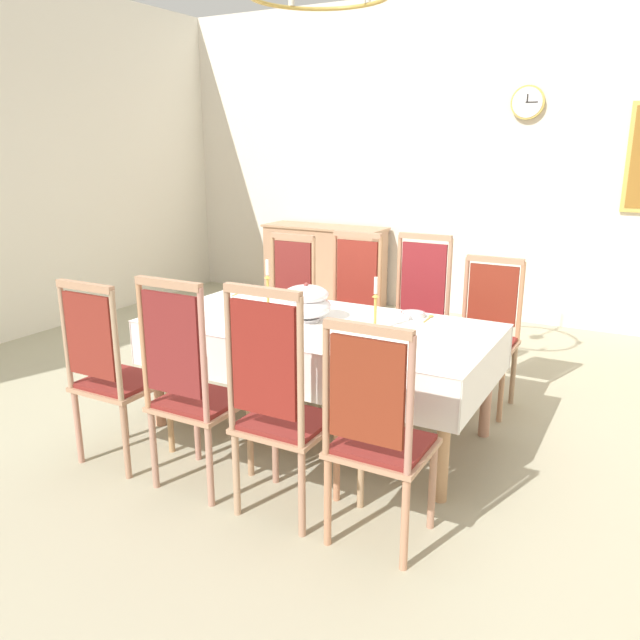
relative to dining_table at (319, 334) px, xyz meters
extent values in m
cube|color=#AFAA8D|center=(0.00, -0.08, -0.68)|extent=(7.05, 6.81, 0.04)
cube|color=silver|center=(0.00, 3.36, 0.99)|extent=(7.05, 0.08, 3.29)
cylinder|color=tan|center=(-0.97, -0.44, -0.31)|extent=(0.07, 0.07, 0.70)
cylinder|color=tan|center=(0.97, -0.44, -0.31)|extent=(0.07, 0.07, 0.70)
cylinder|color=tan|center=(-0.97, 0.44, -0.31)|extent=(0.07, 0.07, 0.70)
cylinder|color=tan|center=(0.97, 0.44, -0.31)|extent=(0.07, 0.07, 0.70)
cube|color=tan|center=(0.00, 0.00, 0.00)|extent=(2.02, 0.96, 0.08)
cube|color=tan|center=(0.00, 0.00, 0.06)|extent=(2.14, 1.08, 0.03)
cube|color=white|center=(0.00, 0.00, 0.07)|extent=(2.16, 1.10, 0.00)
cube|color=white|center=(0.00, -0.54, -0.07)|extent=(2.16, 0.00, 0.29)
cube|color=white|center=(0.00, 0.54, -0.07)|extent=(2.16, 0.00, 0.29)
cube|color=white|center=(-1.07, 0.00, -0.07)|extent=(0.00, 1.10, 0.29)
cube|color=white|center=(1.07, 0.00, -0.07)|extent=(0.00, 1.10, 0.29)
cylinder|color=tan|center=(-1.02, -0.70, -0.43)|extent=(0.04, 0.04, 0.45)
cylinder|color=tan|center=(-0.64, -0.70, -0.43)|extent=(0.04, 0.04, 0.45)
cylinder|color=tan|center=(-1.02, -1.06, -0.43)|extent=(0.04, 0.04, 0.45)
cylinder|color=tan|center=(-0.64, -1.06, -0.43)|extent=(0.04, 0.04, 0.45)
cube|color=tan|center=(-0.83, -0.88, -0.20)|extent=(0.44, 0.42, 0.03)
cube|color=maroon|center=(-0.83, -0.88, -0.17)|extent=(0.40, 0.38, 0.02)
cylinder|color=tan|center=(-1.03, -1.07, 0.12)|extent=(0.03, 0.03, 0.61)
cylinder|color=tan|center=(-0.64, -1.07, 0.12)|extent=(0.03, 0.03, 0.61)
cube|color=maroon|center=(-0.83, -1.07, 0.15)|extent=(0.34, 0.02, 0.47)
cube|color=tan|center=(-0.83, -1.07, 0.43)|extent=(0.40, 0.04, 0.04)
cylinder|color=tan|center=(-0.64, 0.70, -0.43)|extent=(0.04, 0.04, 0.45)
cylinder|color=tan|center=(-1.02, 0.70, -0.43)|extent=(0.04, 0.04, 0.45)
cylinder|color=tan|center=(-0.64, 1.06, -0.43)|extent=(0.04, 0.04, 0.45)
cylinder|color=tan|center=(-1.02, 1.06, -0.43)|extent=(0.04, 0.04, 0.45)
cube|color=tan|center=(-0.83, 0.88, -0.20)|extent=(0.44, 0.42, 0.03)
cube|color=maroon|center=(-0.83, 0.88, -0.17)|extent=(0.40, 0.38, 0.02)
cylinder|color=tan|center=(-0.64, 1.07, 0.12)|extent=(0.03, 0.03, 0.61)
cylinder|color=tan|center=(-1.03, 1.07, 0.12)|extent=(0.03, 0.03, 0.61)
cube|color=maroon|center=(-0.83, 1.07, 0.15)|extent=(0.34, 0.02, 0.46)
cube|color=tan|center=(-0.83, 1.07, 0.43)|extent=(0.40, 0.04, 0.04)
cylinder|color=tan|center=(-0.44, -0.70, -0.43)|extent=(0.04, 0.04, 0.45)
cylinder|color=tan|center=(-0.06, -0.70, -0.43)|extent=(0.04, 0.04, 0.45)
cylinder|color=tan|center=(-0.44, -1.06, -0.43)|extent=(0.04, 0.04, 0.45)
cylinder|color=tan|center=(-0.06, -1.06, -0.43)|extent=(0.04, 0.04, 0.45)
cube|color=tan|center=(-0.25, -0.88, -0.20)|extent=(0.44, 0.42, 0.03)
cube|color=maroon|center=(-0.25, -0.88, -0.17)|extent=(0.40, 0.38, 0.02)
cylinder|color=tan|center=(-0.44, -1.07, 0.16)|extent=(0.03, 0.03, 0.69)
cylinder|color=tan|center=(-0.05, -1.07, 0.16)|extent=(0.03, 0.03, 0.69)
cube|color=maroon|center=(-0.25, -1.07, 0.19)|extent=(0.34, 0.02, 0.52)
cube|color=tan|center=(-0.25, -1.07, 0.50)|extent=(0.40, 0.04, 0.04)
cylinder|color=tan|center=(-0.06, 0.70, -0.43)|extent=(0.04, 0.04, 0.45)
cylinder|color=tan|center=(-0.44, 0.70, -0.43)|extent=(0.04, 0.04, 0.45)
cylinder|color=tan|center=(-0.06, 1.06, -0.43)|extent=(0.04, 0.04, 0.45)
cylinder|color=tan|center=(-0.44, 1.06, -0.43)|extent=(0.04, 0.04, 0.45)
cube|color=tan|center=(-0.25, 0.88, -0.20)|extent=(0.44, 0.42, 0.03)
cube|color=maroon|center=(-0.25, 0.88, -0.17)|extent=(0.40, 0.38, 0.02)
cylinder|color=tan|center=(-0.05, 1.07, 0.15)|extent=(0.03, 0.03, 0.66)
cylinder|color=tan|center=(-0.44, 1.07, 0.15)|extent=(0.03, 0.03, 0.66)
cube|color=maroon|center=(-0.25, 1.07, 0.18)|extent=(0.34, 0.02, 0.50)
cube|color=tan|center=(-0.25, 1.07, 0.48)|extent=(0.40, 0.04, 0.04)
cylinder|color=#AA7A64|center=(0.11, -0.70, -0.43)|extent=(0.04, 0.04, 0.45)
cylinder|color=tan|center=(0.49, -0.70, -0.43)|extent=(0.04, 0.04, 0.45)
cylinder|color=tan|center=(0.11, -1.06, -0.43)|extent=(0.04, 0.04, 0.45)
cylinder|color=tan|center=(0.49, -1.06, -0.43)|extent=(0.04, 0.04, 0.45)
cube|color=tan|center=(0.30, -0.88, -0.20)|extent=(0.44, 0.42, 0.03)
cube|color=maroon|center=(0.30, -0.88, -0.17)|extent=(0.40, 0.38, 0.02)
cylinder|color=tan|center=(0.10, -1.07, 0.17)|extent=(0.03, 0.03, 0.71)
cylinder|color=tan|center=(0.49, -1.07, 0.17)|extent=(0.03, 0.03, 0.71)
cube|color=maroon|center=(0.30, -1.07, 0.21)|extent=(0.34, 0.02, 0.54)
cube|color=tan|center=(0.30, -1.07, 0.53)|extent=(0.40, 0.04, 0.04)
cylinder|color=tan|center=(0.49, 0.70, -0.43)|extent=(0.04, 0.04, 0.45)
cylinder|color=tan|center=(0.11, 0.70, -0.43)|extent=(0.04, 0.04, 0.45)
cylinder|color=tan|center=(0.49, 1.06, -0.43)|extent=(0.04, 0.04, 0.45)
cylinder|color=tan|center=(0.11, 1.06, -0.43)|extent=(0.04, 0.04, 0.45)
cube|color=tan|center=(0.30, 0.88, -0.20)|extent=(0.44, 0.42, 0.03)
cube|color=maroon|center=(0.30, 0.88, -0.17)|extent=(0.40, 0.38, 0.02)
cylinder|color=tan|center=(0.49, 1.07, 0.16)|extent=(0.03, 0.03, 0.69)
cylinder|color=tan|center=(0.10, 1.07, 0.16)|extent=(0.03, 0.03, 0.69)
cube|color=maroon|center=(0.30, 1.07, 0.19)|extent=(0.34, 0.02, 0.52)
cube|color=tan|center=(0.30, 1.07, 0.50)|extent=(0.40, 0.04, 0.04)
cylinder|color=tan|center=(0.63, -0.70, -0.43)|extent=(0.04, 0.04, 0.45)
cylinder|color=tan|center=(1.01, -0.70, -0.43)|extent=(0.04, 0.04, 0.45)
cylinder|color=tan|center=(0.63, -1.06, -0.43)|extent=(0.04, 0.04, 0.45)
cylinder|color=tan|center=(1.01, -1.06, -0.43)|extent=(0.04, 0.04, 0.45)
cube|color=tan|center=(0.82, -0.88, -0.20)|extent=(0.44, 0.42, 0.03)
cube|color=maroon|center=(0.82, -0.88, -0.17)|extent=(0.40, 0.38, 0.02)
cylinder|color=tan|center=(0.62, -1.07, 0.12)|extent=(0.03, 0.03, 0.61)
cylinder|color=tan|center=(1.01, -1.07, 0.12)|extent=(0.03, 0.03, 0.61)
cube|color=maroon|center=(0.82, -1.07, 0.15)|extent=(0.34, 0.02, 0.46)
cube|color=tan|center=(0.82, -1.07, 0.43)|extent=(0.40, 0.04, 0.04)
cylinder|color=tan|center=(1.01, 0.70, -0.43)|extent=(0.04, 0.04, 0.45)
cylinder|color=tan|center=(0.63, 0.70, -0.43)|extent=(0.04, 0.04, 0.45)
cylinder|color=tan|center=(1.01, 1.06, -0.43)|extent=(0.04, 0.04, 0.45)
cylinder|color=tan|center=(0.63, 1.06, -0.43)|extent=(0.04, 0.04, 0.45)
cube|color=tan|center=(0.82, 0.88, -0.20)|extent=(0.44, 0.42, 0.03)
cube|color=maroon|center=(0.82, 0.88, -0.17)|extent=(0.40, 0.38, 0.02)
cylinder|color=tan|center=(1.01, 1.07, 0.10)|extent=(0.03, 0.03, 0.56)
cylinder|color=tan|center=(0.62, 1.07, 0.10)|extent=(0.03, 0.03, 0.56)
cube|color=maroon|center=(0.82, 1.07, 0.12)|extent=(0.34, 0.02, 0.43)
cube|color=tan|center=(0.82, 1.07, 0.38)|extent=(0.40, 0.04, 0.04)
cylinder|color=white|center=(-0.09, 0.00, 0.09)|extent=(0.17, 0.17, 0.02)
ellipsoid|color=white|center=(-0.09, 0.00, 0.17)|extent=(0.32, 0.32, 0.14)
ellipsoid|color=white|center=(-0.09, 0.00, 0.25)|extent=(0.28, 0.28, 0.11)
sphere|color=brown|center=(-0.09, 0.00, 0.31)|extent=(0.03, 0.03, 0.03)
cylinder|color=gold|center=(-0.38, 0.00, 0.08)|extent=(0.07, 0.07, 0.02)
cylinder|color=gold|center=(-0.38, 0.00, 0.21)|extent=(0.02, 0.02, 0.23)
cone|color=gold|center=(-0.38, 0.00, 0.33)|extent=(0.04, 0.04, 0.02)
cylinder|color=silver|center=(-0.38, 0.00, 0.39)|extent=(0.02, 0.02, 0.10)
cylinder|color=gold|center=(0.38, 0.00, 0.08)|extent=(0.07, 0.07, 0.02)
cylinder|color=gold|center=(0.38, 0.00, 0.19)|extent=(0.02, 0.02, 0.20)
cone|color=gold|center=(0.38, 0.00, 0.29)|extent=(0.04, 0.04, 0.02)
cylinder|color=silver|center=(0.38, 0.00, 0.35)|extent=(0.02, 0.02, 0.10)
cylinder|color=white|center=(-0.79, 0.41, 0.10)|extent=(0.19, 0.19, 0.05)
cylinder|color=white|center=(-0.79, 0.41, 0.11)|extent=(0.16, 0.16, 0.03)
torus|color=brown|center=(-0.79, 0.41, 0.12)|extent=(0.18, 0.18, 0.01)
cylinder|color=white|center=(0.46, 0.41, 0.09)|extent=(0.16, 0.16, 0.03)
cylinder|color=white|center=(0.46, 0.41, 0.09)|extent=(0.13, 0.13, 0.02)
torus|color=brown|center=(0.46, 0.41, 0.10)|extent=(0.16, 0.16, 0.01)
cube|color=gold|center=(-0.91, 0.37, 0.08)|extent=(0.03, 0.14, 0.00)
ellipsoid|color=gold|center=(-0.92, 0.45, 0.08)|extent=(0.03, 0.05, 0.01)
cube|color=gold|center=(0.58, 0.38, 0.08)|extent=(0.01, 0.14, 0.00)
ellipsoid|color=gold|center=(0.57, 0.46, 0.08)|extent=(0.03, 0.05, 0.01)
cube|color=tan|center=(-1.60, 3.04, -0.22)|extent=(1.40, 0.44, 0.88)
cube|color=tan|center=(-1.60, 3.04, 0.23)|extent=(1.44, 0.48, 0.02)
cube|color=tan|center=(-1.25, 3.27, -0.22)|extent=(0.59, 0.01, 0.70)
cube|color=tan|center=(-1.95, 3.27, -0.22)|extent=(0.59, 0.01, 0.70)
cylinder|color=#D1B251|center=(0.50, 3.29, 1.54)|extent=(0.32, 0.05, 0.32)
cylinder|color=white|center=(0.50, 3.27, 1.54)|extent=(0.29, 0.01, 0.29)
cube|color=black|center=(0.50, 3.26, 1.58)|extent=(0.01, 0.00, 0.08)
cube|color=black|center=(0.54, 3.26, 1.54)|extent=(0.11, 0.00, 0.01)
cylinder|color=silver|center=(-0.32, 0.23, 1.98)|extent=(0.04, 0.04, 0.06)
camera|label=1|loc=(1.84, -3.34, 1.16)|focal=35.49mm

